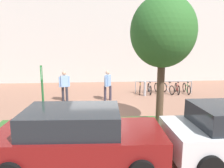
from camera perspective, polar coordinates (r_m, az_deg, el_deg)
ground_plane at (r=9.91m, az=-3.29°, el=-7.91°), size 60.00×60.00×0.00m
building_facade at (r=18.38m, az=-4.16°, el=16.38°), size 28.00×1.20×10.00m
planter_strip at (r=8.38m, az=-6.12°, el=-10.93°), size 7.00×1.10×0.16m
tree_sidewalk at (r=8.06m, az=13.69°, el=13.51°), size 2.39×2.39×4.94m
parking_sign_post at (r=8.19m, az=-18.47°, el=-0.99°), size 0.08×0.36×2.41m
bike_at_sign at (r=8.61m, az=-18.41°, el=-8.90°), size 1.68×0.42×0.86m
bike_rack_cluster at (r=14.18m, az=13.83°, el=-1.08°), size 3.76×1.72×0.83m
bollard_steel at (r=13.21m, az=8.95°, el=-1.29°), size 0.16×0.16×0.90m
person_shirt_blue at (r=11.95m, az=-12.84°, el=-0.08°), size 0.58×0.36×1.72m
person_shirt_white at (r=11.87m, az=-1.18°, el=0.12°), size 0.44×0.55×1.72m
car_maroon_wagon at (r=5.71m, az=-9.13°, el=-14.31°), size 4.38×2.19×1.54m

